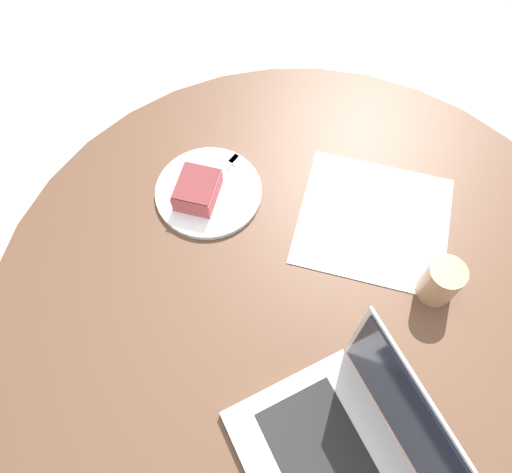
# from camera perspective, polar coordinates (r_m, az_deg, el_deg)

# --- Properties ---
(ground_plane) EXTENTS (12.00, 12.00, 0.00)m
(ground_plane) POSITION_cam_1_polar(r_m,az_deg,el_deg) (1.67, 3.67, -16.16)
(ground_plane) COLOR #B7AD9E
(dining_table) EXTENTS (1.26, 1.26, 0.72)m
(dining_table) POSITION_cam_1_polar(r_m,az_deg,el_deg) (1.10, 5.42, -10.06)
(dining_table) COLOR #4C3323
(dining_table) RESTS_ON ground_plane
(paper_document) EXTENTS (0.42, 0.41, 0.00)m
(paper_document) POSITION_cam_1_polar(r_m,az_deg,el_deg) (1.08, 13.31, 1.82)
(paper_document) COLOR white
(paper_document) RESTS_ON dining_table
(plate) EXTENTS (0.23, 0.23, 0.01)m
(plate) POSITION_cam_1_polar(r_m,az_deg,el_deg) (1.09, -5.43, 5.12)
(plate) COLOR silver
(plate) RESTS_ON dining_table
(cake_slice) EXTENTS (0.12, 0.13, 0.05)m
(cake_slice) POSITION_cam_1_polar(r_m,az_deg,el_deg) (1.06, -6.73, 5.35)
(cake_slice) COLOR #B74C51
(cake_slice) RESTS_ON plate
(fork) EXTENTS (0.15, 0.12, 0.00)m
(fork) POSITION_cam_1_polar(r_m,az_deg,el_deg) (1.10, -4.25, 7.06)
(fork) COLOR silver
(fork) RESTS_ON plate
(coffee_glass) EXTENTS (0.07, 0.07, 0.09)m
(coffee_glass) POSITION_cam_1_polar(r_m,az_deg,el_deg) (1.00, 20.36, -4.85)
(coffee_glass) COLOR #997556
(coffee_glass) RESTS_ON dining_table
(laptop) EXTENTS (0.30, 0.37, 0.24)m
(laptop) POSITION_cam_1_polar(r_m,az_deg,el_deg) (0.89, 10.75, -23.99)
(laptop) COLOR silver
(laptop) RESTS_ON dining_table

